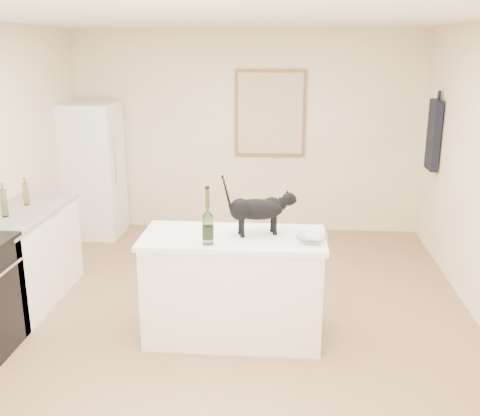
% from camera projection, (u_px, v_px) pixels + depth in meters
% --- Properties ---
extents(floor, '(5.50, 5.50, 0.00)m').
position_uv_depth(floor, '(225.00, 323.00, 5.02)').
color(floor, '#8F6B4C').
rests_on(floor, ground).
extents(ceiling, '(5.50, 5.50, 0.00)m').
position_uv_depth(ceiling, '(222.00, 16.00, 4.30)').
color(ceiling, white).
rests_on(ceiling, ground).
extents(wall_back, '(4.50, 0.00, 4.50)m').
position_uv_depth(wall_back, '(247.00, 132.00, 7.29)').
color(wall_back, '#F8E7C0').
rests_on(wall_back, ground).
extents(wall_front, '(4.50, 0.00, 4.50)m').
position_uv_depth(wall_front, '(139.00, 359.00, 2.03)').
color(wall_front, '#F8E7C0').
rests_on(wall_front, ground).
extents(island_base, '(1.44, 0.67, 0.86)m').
position_uv_depth(island_base, '(234.00, 289.00, 4.70)').
color(island_base, white).
rests_on(island_base, floor).
extents(island_top, '(1.50, 0.70, 0.04)m').
position_uv_depth(island_top, '(233.00, 238.00, 4.58)').
color(island_top, white).
rests_on(island_top, island_base).
extents(left_cabinets, '(0.60, 1.40, 0.86)m').
position_uv_depth(left_cabinets, '(24.00, 259.00, 5.34)').
color(left_cabinets, white).
rests_on(left_cabinets, floor).
extents(left_countertop, '(0.62, 1.44, 0.04)m').
position_uv_depth(left_countertop, '(19.00, 214.00, 5.22)').
color(left_countertop, gray).
rests_on(left_countertop, left_cabinets).
extents(fridge, '(0.68, 0.68, 1.70)m').
position_uv_depth(fridge, '(93.00, 170.00, 7.19)').
color(fridge, white).
rests_on(fridge, floor).
extents(artwork_frame, '(0.90, 0.03, 1.10)m').
position_uv_depth(artwork_frame, '(270.00, 113.00, 7.17)').
color(artwork_frame, brown).
rests_on(artwork_frame, wall_back).
extents(artwork_canvas, '(0.82, 0.00, 1.02)m').
position_uv_depth(artwork_canvas, '(270.00, 114.00, 7.15)').
color(artwork_canvas, beige).
rests_on(artwork_canvas, wall_back).
extents(hanging_garment, '(0.08, 0.34, 0.80)m').
position_uv_depth(hanging_garment, '(434.00, 135.00, 6.42)').
color(hanging_garment, black).
rests_on(hanging_garment, wall_right).
extents(black_cat, '(0.57, 0.33, 0.38)m').
position_uv_depth(black_cat, '(257.00, 212.00, 4.55)').
color(black_cat, black).
rests_on(black_cat, island_top).
extents(wine_bottle, '(0.09, 0.09, 0.41)m').
position_uv_depth(wine_bottle, '(208.00, 219.00, 4.32)').
color(wine_bottle, '#2B4F1F').
rests_on(wine_bottle, island_top).
extents(glass_bowl, '(0.30, 0.30, 0.06)m').
position_uv_depth(glass_bowl, '(312.00, 239.00, 4.39)').
color(glass_bowl, silver).
rests_on(glass_bowl, island_top).
extents(fridge_paper, '(0.03, 0.12, 0.16)m').
position_uv_depth(fridge_paper, '(117.00, 142.00, 7.03)').
color(fridge_paper, beige).
rests_on(fridge_paper, fridge).
extents(counter_bottle_cluster, '(0.08, 0.45, 0.25)m').
position_uv_depth(counter_bottle_cluster, '(14.00, 199.00, 5.20)').
color(counter_bottle_cluster, '#29581E').
rests_on(counter_bottle_cluster, left_countertop).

